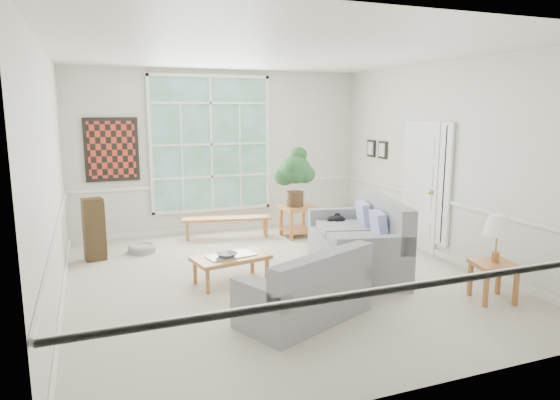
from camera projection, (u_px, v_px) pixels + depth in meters
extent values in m
cube|color=#B4AD9A|center=(278.00, 278.00, 6.86)|extent=(5.50, 6.00, 0.01)
cube|color=white|center=(278.00, 52.00, 6.32)|extent=(5.50, 6.00, 0.02)
cube|color=silver|center=(221.00, 152.00, 9.34)|extent=(5.50, 0.02, 3.00)
cube|color=silver|center=(418.00, 213.00, 3.83)|extent=(5.50, 0.02, 3.00)
cube|color=silver|center=(51.00, 180.00, 5.61)|extent=(0.02, 6.00, 3.00)
cube|color=silver|center=(447.00, 162.00, 7.56)|extent=(0.02, 6.00, 3.00)
cube|color=white|center=(211.00, 144.00, 9.21)|extent=(2.30, 0.08, 2.40)
cube|color=white|center=(419.00, 186.00, 8.18)|extent=(0.08, 0.90, 2.10)
cube|color=white|center=(445.00, 185.00, 7.58)|extent=(0.08, 0.26, 1.90)
cube|color=maroon|center=(112.00, 150.00, 8.59)|extent=(0.90, 0.06, 1.10)
cube|color=black|center=(382.00, 150.00, 9.14)|extent=(0.04, 0.26, 0.32)
cube|color=black|center=(371.00, 148.00, 9.51)|extent=(0.04, 0.26, 0.32)
cube|color=gray|center=(355.00, 235.00, 7.08)|extent=(1.45, 2.14, 1.06)
cube|color=gray|center=(304.00, 284.00, 5.46)|extent=(1.65, 1.28, 0.80)
cube|color=#AE6931|center=(231.00, 269.00, 6.64)|extent=(1.07, 0.72, 0.37)
imported|color=#9F9EA4|center=(226.00, 254.00, 6.54)|extent=(0.42, 0.42, 0.08)
cube|color=#AE6931|center=(227.00, 228.00, 8.99)|extent=(1.61, 0.60, 0.37)
cube|color=#AE6931|center=(297.00, 221.00, 9.05)|extent=(0.59, 0.59, 0.57)
cube|color=#AE6931|center=(493.00, 281.00, 6.01)|extent=(0.57, 0.57, 0.48)
cylinder|color=gray|center=(142.00, 248.00, 8.07)|extent=(0.53, 0.53, 0.13)
cube|color=#372714|center=(94.00, 229.00, 7.60)|extent=(0.33, 0.28, 0.96)
ellipsoid|color=black|center=(336.00, 219.00, 7.72)|extent=(0.33, 0.25, 0.14)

